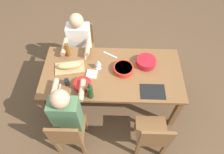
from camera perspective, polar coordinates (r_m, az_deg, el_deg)
ground_plane at (r=3.38m, az=-0.00°, el=-6.32°), size 8.00×8.00×0.00m
dining_table at (r=2.83m, az=-0.00°, el=0.37°), size 1.93×0.92×0.74m
chair_near_right at (r=3.52m, az=-8.38°, el=9.08°), size 0.40×0.40×0.85m
diner_near_right at (r=3.25m, az=-9.20°, el=9.48°), size 0.41×0.53×1.20m
chair_far_left at (r=2.65m, az=11.46°, el=-15.95°), size 0.40×0.40×0.85m
chair_far_right at (r=2.67m, az=-12.36°, el=-15.29°), size 0.40×0.40×0.85m
diner_far_right at (r=2.55m, az=-12.56°, el=-9.70°), size 0.41×0.53×1.20m
serving_bowl_greens at (r=2.63m, az=-8.33°, el=-2.06°), size 0.23×0.23×0.07m
serving_bowl_salad at (r=2.75m, az=3.26°, el=2.38°), size 0.27×0.27×0.07m
serving_bowl_fruit at (r=2.85m, az=9.61°, el=4.27°), size 0.27×0.27×0.10m
cutting_board at (r=2.86m, az=-11.84°, el=2.56°), size 0.43×0.29×0.02m
bread_loaf at (r=2.82m, az=-12.02°, el=3.26°), size 0.33×0.17×0.09m
wine_bottle at (r=2.47m, az=-6.23°, el=-4.13°), size 0.08×0.08×0.29m
beer_bottle at (r=2.96m, az=-12.54°, el=7.48°), size 0.06×0.06×0.22m
wine_glass at (r=2.72m, az=-3.90°, el=4.00°), size 0.08×0.08×0.17m
fork_near_right at (r=2.99m, az=-7.37°, el=6.13°), size 0.02×0.17×0.01m
placemat_far_left at (r=2.63m, az=11.43°, el=-4.07°), size 0.32×0.23×0.01m
cup_far_right at (r=2.67m, az=-12.64°, el=-1.47°), size 0.06×0.06×0.10m
fork_far_right at (r=2.69m, az=-14.64°, el=-3.38°), size 0.02×0.17×0.01m
carving_knife at (r=2.97m, az=-0.53°, el=6.29°), size 0.21×0.14×0.01m
napkin_stack at (r=2.74m, az=-5.75°, el=0.77°), size 0.15×0.15×0.02m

